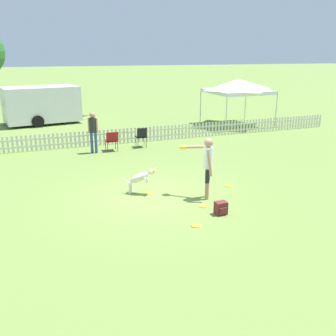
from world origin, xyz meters
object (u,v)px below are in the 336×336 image
handler_person (207,161)px  spectator_standing (93,128)px  frisbee_near_dog (203,206)px  frisbee_far_scatter (229,186)px  folding_chair_blue_left (112,140)px  leaping_dog (140,177)px  frisbee_near_handler (149,193)px  equipment_trailer (41,104)px  backpack_on_grass (221,208)px  folding_chair_center (141,136)px  canopy_tent_main (238,86)px  frisbee_midfield (196,226)px

handler_person → spectator_standing: bearing=49.7°
frisbee_near_dog → frisbee_far_scatter: bearing=38.8°
spectator_standing → folding_chair_blue_left: bearing=-152.7°
frisbee_near_dog → frisbee_far_scatter: 1.90m
leaping_dog → frisbee_near_handler: leaping_dog is taller
leaping_dog → spectator_standing: bearing=-144.0°
frisbee_far_scatter → frisbee_near_handler: bearing=172.8°
handler_person → equipment_trailer: bearing=45.8°
backpack_on_grass → folding_chair_center: size_ratio=0.38×
canopy_tent_main → equipment_trailer: bearing=156.2°
backpack_on_grass → canopy_tent_main: 13.06m
frisbee_near_dog → spectator_standing: (-1.74, 6.84, 1.04)m
frisbee_midfield → spectator_standing: (-1.04, 7.87, 1.04)m
handler_person → leaping_dog: 2.02m
handler_person → equipment_trailer: size_ratio=0.35×
equipment_trailer → folding_chair_center: bearing=-73.4°
frisbee_near_dog → frisbee_midfield: same height
handler_person → backpack_on_grass: handler_person is taller
frisbee_midfield → spectator_standing: size_ratio=0.13×
folding_chair_center → equipment_trailer: size_ratio=0.18×
leaping_dog → folding_chair_center: (1.70, 5.46, 0.03)m
frisbee_near_dog → folding_chair_center: folding_chair_center is taller
folding_chair_center → frisbee_near_dog: bearing=88.5°
leaping_dog → frisbee_near_handler: bearing=108.7°
folding_chair_blue_left → folding_chair_center: bearing=-171.8°
frisbee_near_dog → folding_chair_center: bearing=86.8°
handler_person → leaping_dog: (-1.65, 1.00, -0.61)m
frisbee_near_dog → canopy_tent_main: bearing=55.2°
frisbee_midfield → frisbee_far_scatter: 3.11m
frisbee_midfield → equipment_trailer: bearing=99.4°
frisbee_near_dog → frisbee_midfield: size_ratio=1.00×
folding_chair_blue_left → spectator_standing: 0.93m
leaping_dog → backpack_on_grass: leaping_dog is taller
frisbee_near_handler → folding_chair_center: bearing=75.0°
frisbee_near_dog → folding_chair_blue_left: (-0.97, 6.85, 0.50)m
frisbee_near_dog → frisbee_near_handler: bearing=125.6°
canopy_tent_main → equipment_trailer: size_ratio=0.62×
leaping_dog → equipment_trailer: bearing=-140.0°
frisbee_far_scatter → spectator_standing: size_ratio=0.13×
handler_person → folding_chair_center: handler_person is taller
frisbee_near_handler → frisbee_near_dog: (1.08, -1.51, 0.00)m
frisbee_far_scatter → canopy_tent_main: 10.91m
folding_chair_center → folding_chair_blue_left: bearing=9.2°
backpack_on_grass → folding_chair_center: bearing=88.5°
frisbee_far_scatter → spectator_standing: 6.58m
frisbee_far_scatter → folding_chair_center: bearing=100.5°
folding_chair_blue_left → canopy_tent_main: canopy_tent_main is taller
folding_chair_center → spectator_standing: size_ratio=0.52×
handler_person → frisbee_near_handler: bearing=87.8°
handler_person → backpack_on_grass: bearing=-155.7°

